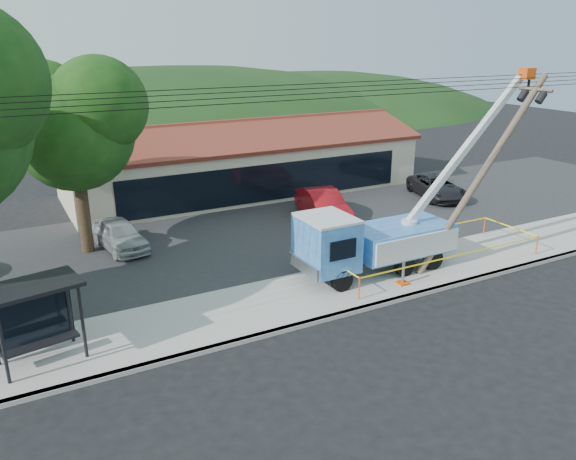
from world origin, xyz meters
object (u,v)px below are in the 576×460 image
(utility_truck, at_px, (373,238))
(bus_shelter, at_px, (33,303))
(car_red, at_px, (323,221))
(car_dark, at_px, (436,199))
(leaning_pole, at_px, (488,164))
(car_silver, at_px, (122,250))

(utility_truck, distance_m, bus_shelter, 13.14)
(car_red, height_order, car_dark, car_red)
(utility_truck, relative_size, leaning_pole, 1.42)
(bus_shelter, bearing_deg, utility_truck, -7.38)
(bus_shelter, xyz_separation_m, car_dark, (23.67, 8.39, -2.04))
(utility_truck, xyz_separation_m, car_red, (2.01, 7.19, -1.65))
(leaning_pole, relative_size, car_silver, 1.96)
(car_silver, height_order, car_red, car_red)
(bus_shelter, relative_size, car_dark, 0.60)
(bus_shelter, height_order, car_silver, bus_shelter)
(utility_truck, xyz_separation_m, car_dark, (10.56, 7.66, -1.65))
(leaning_pole, height_order, car_silver, leaning_pole)
(utility_truck, relative_size, car_silver, 2.78)
(utility_truck, distance_m, car_dark, 13.15)
(utility_truck, height_order, car_dark, utility_truck)
(utility_truck, bearing_deg, bus_shelter, -176.81)
(car_silver, bearing_deg, leaning_pole, -41.07)
(bus_shelter, relative_size, car_red, 0.59)
(car_dark, bearing_deg, bus_shelter, -143.95)
(leaning_pole, xyz_separation_m, car_red, (-3.01, 8.31, -4.50))
(bus_shelter, distance_m, car_dark, 25.20)
(car_silver, height_order, car_dark, car_silver)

